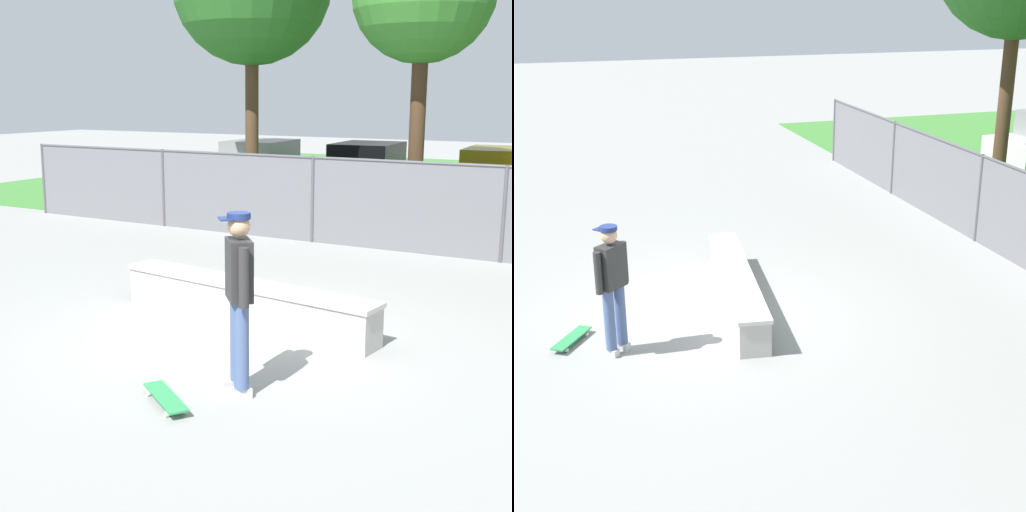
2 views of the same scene
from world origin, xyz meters
TOP-DOWN VIEW (x-y plane):
  - ground_plane at (0.00, 0.00)m, footprint 80.00×80.00m
  - concrete_ledge at (-0.31, 0.60)m, footprint 3.89×0.96m
  - skateboarder at (0.83, -1.42)m, footprint 0.44×0.48m
  - skateboard at (0.35, -2.01)m, footprint 0.77×0.62m

SIDE VIEW (x-z plane):
  - ground_plane at x=0.00m, z-range 0.00..0.00m
  - skateboard at x=0.35m, z-range 0.03..0.12m
  - concrete_ledge at x=-0.31m, z-range 0.00..0.56m
  - skateboarder at x=0.83m, z-range 0.11..1.95m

